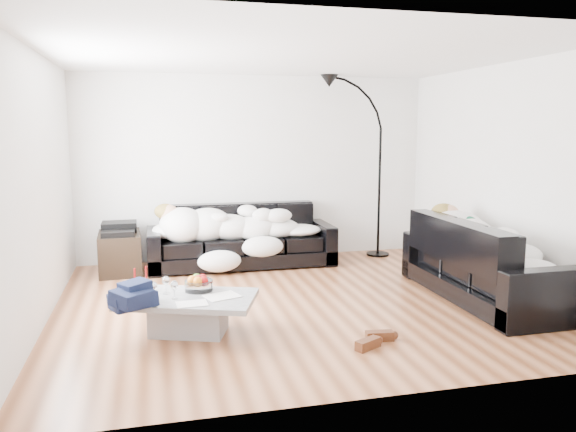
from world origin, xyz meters
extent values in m
plane|color=brown|center=(0.00, 0.00, 0.00)|extent=(5.00, 5.00, 0.00)
cube|color=silver|center=(0.00, 2.25, 1.30)|extent=(5.00, 0.02, 2.60)
cube|color=silver|center=(-2.50, 0.00, 1.30)|extent=(0.02, 4.50, 2.60)
cube|color=silver|center=(2.50, 0.00, 1.30)|extent=(0.02, 4.50, 2.60)
plane|color=white|center=(0.00, 0.00, 2.60)|extent=(5.00, 5.00, 0.00)
cube|color=black|center=(-0.30, 1.78, 0.41)|extent=(2.50, 0.87, 0.82)
cube|color=black|center=(2.06, -0.37, 0.44)|extent=(0.94, 2.18, 0.88)
ellipsoid|color=#0C5A37|center=(2.00, 0.31, 0.72)|extent=(0.42, 0.38, 0.20)
cube|color=#939699|center=(-1.17, -0.67, 0.17)|extent=(1.36, 1.06, 0.35)
cylinder|color=white|center=(-1.06, -0.51, 0.43)|extent=(0.29, 0.29, 0.16)
cylinder|color=white|center=(-1.36, -0.54, 0.43)|extent=(0.08, 0.08, 0.16)
cylinder|color=white|center=(-1.48, -0.68, 0.43)|extent=(0.08, 0.08, 0.16)
cylinder|color=white|center=(-1.30, -0.71, 0.43)|extent=(0.09, 0.09, 0.16)
cylinder|color=maroon|center=(-1.64, -0.45, 0.47)|extent=(0.05, 0.05, 0.23)
cylinder|color=maroon|center=(-1.54, -0.37, 0.46)|extent=(0.05, 0.05, 0.23)
cube|color=silver|center=(-0.87, -0.74, 0.36)|extent=(0.36, 0.32, 0.01)
cube|color=silver|center=(-1.16, -0.90, 0.36)|extent=(0.28, 0.21, 0.01)
cube|color=black|center=(-1.89, 1.77, 0.26)|extent=(0.55, 0.78, 0.52)
cube|color=black|center=(-1.89, 1.77, 0.59)|extent=(0.44, 0.35, 0.13)
camera|label=1|loc=(-1.46, -5.67, 1.87)|focal=35.00mm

